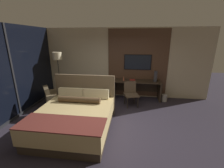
{
  "coord_description": "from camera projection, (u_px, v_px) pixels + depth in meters",
  "views": [
    {
      "loc": [
        0.53,
        -3.53,
        2.38
      ],
      "look_at": [
        -0.08,
        1.07,
        0.97
      ],
      "focal_mm": 24.0,
      "sensor_mm": 36.0,
      "label": 1
    }
  ],
  "objects": [
    {
      "name": "vase_short",
      "position": [
        124.0,
        78.0,
        5.94
      ],
      "size": [
        0.07,
        0.07,
        0.19
      ],
      "color": "#B2563D",
      "rests_on": "desk"
    },
    {
      "name": "wall_back_tv_panel",
      "position": [
        121.0,
        63.0,
        6.15
      ],
      "size": [
        7.2,
        0.09,
        2.8
      ],
      "color": "#BCAD8E",
      "rests_on": "ground_plane"
    },
    {
      "name": "wall_left_window",
      "position": [
        13.0,
        75.0,
        4.48
      ],
      "size": [
        0.06,
        6.0,
        2.8
      ],
      "color": "black",
      "rests_on": "ground_plane"
    },
    {
      "name": "waste_bin",
      "position": [
        164.0,
        98.0,
        5.89
      ],
      "size": [
        0.22,
        0.22,
        0.28
      ],
      "color": "gray",
      "rests_on": "ground_plane"
    },
    {
      "name": "ground_plane",
      "position": [
        110.0,
        129.0,
        4.11
      ],
      "size": [
        16.0,
        16.0,
        0.0
      ],
      "primitive_type": "plane",
      "color": "#28232D"
    },
    {
      "name": "armchair_by_window",
      "position": [
        56.0,
        99.0,
        5.49
      ],
      "size": [
        0.99,
        1.0,
        0.76
      ],
      "rotation": [
        0.0,
        0.0,
        2.2
      ],
      "color": "brown",
      "rests_on": "ground_plane"
    },
    {
      "name": "bed",
      "position": [
        75.0,
        117.0,
        4.02
      ],
      "size": [
        1.91,
        2.09,
        1.3
      ],
      "color": "#33281E",
      "rests_on": "ground_plane"
    },
    {
      "name": "desk",
      "position": [
        137.0,
        86.0,
        6.03
      ],
      "size": [
        1.87,
        0.57,
        0.78
      ],
      "color": "#2D2319",
      "rests_on": "ground_plane"
    },
    {
      "name": "desk_chair",
      "position": [
        131.0,
        92.0,
        5.45
      ],
      "size": [
        0.6,
        0.6,
        0.88
      ],
      "rotation": [
        0.0,
        0.0,
        0.31
      ],
      "color": "#4C3D2D",
      "rests_on": "ground_plane"
    },
    {
      "name": "tv",
      "position": [
        138.0,
        62.0,
        5.97
      ],
      "size": [
        1.07,
        0.04,
        0.6
      ],
      "color": "black"
    },
    {
      "name": "vase_tall",
      "position": [
        155.0,
        76.0,
        5.73
      ],
      "size": [
        0.13,
        0.13,
        0.42
      ],
      "color": "#333338",
      "rests_on": "desk"
    },
    {
      "name": "book",
      "position": [
        132.0,
        80.0,
        5.99
      ],
      "size": [
        0.22,
        0.15,
        0.03
      ],
      "color": "maroon",
      "rests_on": "desk"
    },
    {
      "name": "floor_lamp",
      "position": [
        58.0,
        60.0,
        5.71
      ],
      "size": [
        0.34,
        0.34,
        1.89
      ],
      "color": "#282623",
      "rests_on": "ground_plane"
    }
  ]
}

